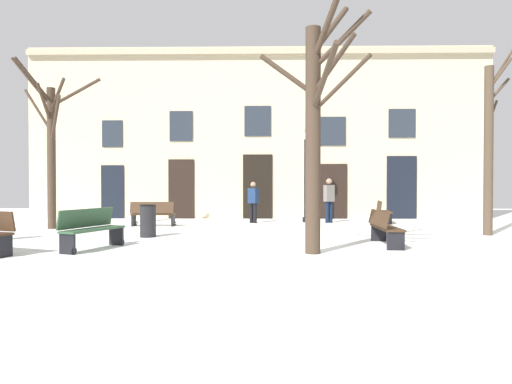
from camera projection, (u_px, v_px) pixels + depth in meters
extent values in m
plane|color=white|center=(255.00, 243.00, 11.30)|extent=(32.35, 32.35, 0.00)
cube|color=beige|center=(259.00, 133.00, 19.65)|extent=(20.22, 0.40, 7.49)
cube|color=tan|center=(258.00, 52.00, 19.34)|extent=(20.22, 0.30, 0.24)
cube|color=black|center=(113.00, 192.00, 19.58)|extent=(0.99, 0.08, 2.33)
cube|color=#262D38|center=(112.00, 134.00, 19.54)|extent=(0.89, 0.06, 1.16)
cube|color=black|center=(181.00, 189.00, 19.53)|extent=(1.12, 0.08, 2.58)
cube|color=#262D38|center=(181.00, 126.00, 19.48)|extent=(1.01, 0.06, 1.31)
cube|color=black|center=(258.00, 187.00, 19.47)|extent=(1.28, 0.08, 2.79)
cube|color=#262D38|center=(258.00, 121.00, 19.42)|extent=(1.15, 0.06, 1.31)
cube|color=black|center=(332.00, 191.00, 19.42)|extent=(1.30, 0.08, 2.38)
cube|color=#262D38|center=(332.00, 131.00, 19.38)|extent=(1.17, 0.06, 1.25)
cube|color=black|center=(402.00, 187.00, 19.37)|extent=(1.28, 0.08, 2.72)
cube|color=#262D38|center=(402.00, 123.00, 19.32)|extent=(1.15, 0.06, 1.24)
cylinder|color=#423326|center=(51.00, 158.00, 15.01)|extent=(0.27, 0.27, 4.73)
cylinder|color=#423326|center=(38.00, 111.00, 15.15)|extent=(1.13, 0.42, 1.52)
cylinder|color=#423326|center=(57.00, 95.00, 14.59)|extent=(0.90, 0.87, 1.00)
cylinder|color=#423326|center=(32.00, 83.00, 14.61)|extent=(1.01, 0.82, 1.48)
cylinder|color=#423326|center=(34.00, 81.00, 14.33)|extent=(0.60, 1.36, 1.22)
cylinder|color=#423326|center=(76.00, 93.00, 15.11)|extent=(1.63, 0.42, 1.06)
cylinder|color=#423326|center=(44.00, 104.00, 14.61)|extent=(0.19, 0.83, 1.24)
cylinder|color=#423326|center=(55.00, 120.00, 14.62)|extent=(0.76, 0.87, 1.52)
cylinder|color=#423326|center=(313.00, 141.00, 9.64)|extent=(0.33, 0.33, 4.87)
cylinder|color=#423326|center=(341.00, 84.00, 9.21)|extent=(1.15, 0.90, 1.07)
cylinder|color=#423326|center=(324.00, 79.00, 8.85)|extent=(0.39, 1.61, 1.07)
cylinder|color=#423326|center=(329.00, 20.00, 9.08)|extent=(0.69, 1.18, 1.48)
cylinder|color=#423326|center=(333.00, 66.00, 9.09)|extent=(0.80, 1.13, 1.03)
cylinder|color=#423326|center=(287.00, 75.00, 9.65)|extent=(1.19, 0.16, 0.91)
cylinder|color=#423326|center=(330.00, 30.00, 9.96)|extent=(1.00, 0.91, 1.31)
cylinder|color=#423326|center=(341.00, 41.00, 9.32)|extent=(1.21, 0.67, 1.11)
cylinder|color=#4C3D2D|center=(488.00, 151.00, 13.10)|extent=(0.26, 0.26, 4.96)
cylinder|color=#4C3D2D|center=(493.00, 111.00, 13.46)|extent=(0.71, 0.85, 0.81)
cylinder|color=#4C3D2D|center=(499.00, 90.00, 13.20)|extent=(0.79, 0.36, 0.78)
cylinder|color=#4C3D2D|center=(500.00, 74.00, 13.00)|extent=(0.67, 0.21, 0.92)
cylinder|color=#4C3D2D|center=(502.00, 67.00, 13.04)|extent=(0.79, 0.09, 1.23)
cylinder|color=black|center=(305.00, 181.00, 17.57)|extent=(0.10, 0.10, 3.26)
cylinder|color=black|center=(305.00, 220.00, 17.60)|extent=(0.22, 0.22, 0.20)
cube|color=beige|center=(305.00, 135.00, 17.54)|extent=(0.24, 0.24, 0.36)
cone|color=black|center=(305.00, 130.00, 17.54)|extent=(0.30, 0.30, 0.14)
cylinder|color=black|center=(148.00, 221.00, 12.68)|extent=(0.45, 0.45, 0.89)
torus|color=black|center=(148.00, 205.00, 12.67)|extent=(0.48, 0.48, 0.04)
cube|color=#3D2819|center=(153.00, 214.00, 16.02)|extent=(1.54, 0.48, 0.05)
cube|color=#3D2819|center=(152.00, 208.00, 15.79)|extent=(1.54, 0.13, 0.41)
cube|color=black|center=(173.00, 220.00, 16.01)|extent=(0.06, 0.43, 0.43)
torus|color=black|center=(174.00, 223.00, 16.20)|extent=(0.17, 0.03, 0.17)
cube|color=black|center=(134.00, 220.00, 16.03)|extent=(0.06, 0.43, 0.43)
torus|color=black|center=(135.00, 223.00, 16.22)|extent=(0.17, 0.03, 0.17)
cube|color=#2D4C33|center=(94.00, 229.00, 10.27)|extent=(1.03, 1.74, 0.05)
cube|color=#2D4C33|center=(87.00, 218.00, 10.34)|extent=(0.72, 1.62, 0.43)
cube|color=black|center=(67.00, 244.00, 9.54)|extent=(0.40, 0.20, 0.46)
torus|color=black|center=(74.00, 251.00, 9.48)|extent=(0.09, 0.17, 0.17)
cube|color=black|center=(116.00, 236.00, 11.00)|extent=(0.40, 0.20, 0.46)
torus|color=black|center=(122.00, 242.00, 10.94)|extent=(0.09, 0.17, 0.17)
cube|color=#3D2819|center=(387.00, 228.00, 10.94)|extent=(0.48, 1.76, 0.05)
cube|color=#3D2819|center=(378.00, 218.00, 10.94)|extent=(0.16, 1.76, 0.37)
cube|color=black|center=(396.00, 241.00, 10.13)|extent=(0.40, 0.07, 0.44)
torus|color=black|center=(403.00, 247.00, 10.12)|extent=(0.03, 0.17, 0.17)
cube|color=black|center=(379.00, 233.00, 11.76)|extent=(0.40, 0.07, 0.44)
torus|color=black|center=(385.00, 238.00, 11.76)|extent=(0.03, 0.17, 0.17)
cube|color=#3D2819|center=(384.00, 212.00, 17.37)|extent=(0.69, 1.60, 0.05)
cube|color=#3D2819|center=(379.00, 206.00, 17.40)|extent=(0.35, 1.54, 0.39)
cube|color=black|center=(386.00, 219.00, 16.67)|extent=(0.40, 0.12, 0.43)
torus|color=black|center=(391.00, 222.00, 16.64)|extent=(0.06, 0.17, 0.17)
cube|color=black|center=(383.00, 216.00, 18.08)|extent=(0.40, 0.12, 0.43)
torus|color=black|center=(387.00, 219.00, 18.05)|extent=(0.06, 0.17, 0.17)
cube|color=black|center=(3.00, 246.00, 9.12)|extent=(0.20, 0.41, 0.47)
cylinder|color=black|center=(327.00, 212.00, 17.30)|extent=(0.14, 0.14, 0.83)
cylinder|color=black|center=(331.00, 212.00, 17.39)|extent=(0.14, 0.14, 0.83)
cube|color=slate|center=(329.00, 193.00, 17.33)|extent=(0.44, 0.38, 0.64)
sphere|color=#9E755B|center=(329.00, 181.00, 17.33)|extent=(0.23, 0.23, 0.23)
cylinder|color=black|center=(251.00, 213.00, 17.30)|extent=(0.14, 0.14, 0.76)
cylinder|color=black|center=(255.00, 213.00, 17.19)|extent=(0.14, 0.14, 0.76)
cube|color=navy|center=(253.00, 196.00, 17.24)|extent=(0.44, 0.41, 0.59)
sphere|color=#9E755B|center=(253.00, 185.00, 17.23)|extent=(0.21, 0.21, 0.21)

